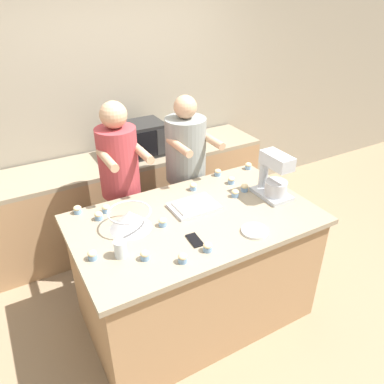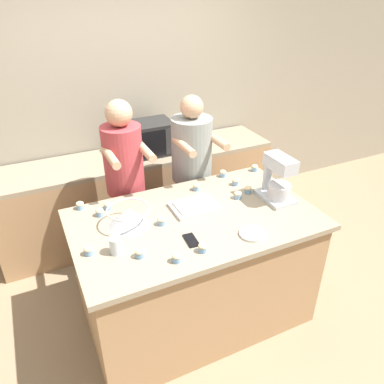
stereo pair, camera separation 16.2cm
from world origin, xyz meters
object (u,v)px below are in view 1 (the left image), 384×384
(cupcake_3, at_px, (245,188))
(cupcake_7, at_px, (145,255))
(drinking_glass, at_px, (120,249))
(cupcake_11, at_px, (218,172))
(cupcake_6, at_px, (183,258))
(microwave_oven, at_px, (138,140))
(small_plate, at_px, (255,231))
(cell_phone, at_px, (195,240))
(cupcake_13, at_px, (99,216))
(person_left, at_px, (122,193))
(cupcake_4, at_px, (92,255))
(cupcake_9, at_px, (208,247))
(cupcake_0, at_px, (248,166))
(cupcake_12, at_px, (193,187))
(person_right, at_px, (186,180))
(cupcake_8, at_px, (231,180))
(baking_tray, at_px, (194,206))
(mixing_bowl, at_px, (130,219))
(cupcake_10, at_px, (106,209))
(cupcake_5, at_px, (77,210))
(cupcake_2, at_px, (163,222))
(stand_mixer, at_px, (274,178))
(cupcake_1, at_px, (235,193))

(cupcake_3, bearing_deg, cupcake_7, -159.47)
(drinking_glass, height_order, cupcake_11, drinking_glass)
(cupcake_6, bearing_deg, microwave_oven, 76.11)
(cupcake_6, bearing_deg, small_plate, 3.21)
(small_plate, distance_m, cupcake_6, 0.56)
(cell_phone, xyz_separation_m, cupcake_7, (-0.35, -0.01, 0.03))
(cupcake_3, distance_m, cupcake_13, 1.14)
(person_left, xyz_separation_m, cupcake_3, (0.82, -0.57, 0.10))
(cupcake_4, distance_m, cupcake_9, 0.70)
(cupcake_0, relative_size, cupcake_12, 1.00)
(person_right, relative_size, cupcake_4, 26.68)
(cupcake_3, height_order, cupcake_12, same)
(cupcake_8, bearing_deg, person_right, 114.87)
(cupcake_12, relative_size, cupcake_13, 1.00)
(cell_phone, distance_m, cupcake_9, 0.13)
(baking_tray, distance_m, cupcake_9, 0.51)
(mixing_bowl, height_order, cupcake_8, mixing_bowl)
(microwave_oven, distance_m, cell_phone, 1.58)
(mixing_bowl, xyz_separation_m, cupcake_3, (0.97, 0.03, -0.04))
(small_plate, xyz_separation_m, cupcake_10, (-0.78, 0.72, 0.02))
(cupcake_6, relative_size, cupcake_8, 1.00)
(person_right, distance_m, microwave_oven, 0.68)
(person_left, height_order, mixing_bowl, person_left)
(microwave_oven, bearing_deg, cupcake_13, -125.24)
(small_plate, distance_m, cupcake_3, 0.55)
(cupcake_5, height_order, cupcake_8, same)
(drinking_glass, relative_size, small_plate, 0.61)
(baking_tray, height_order, cupcake_9, cupcake_9)
(drinking_glass, relative_size, cupcake_9, 1.84)
(cupcake_2, bearing_deg, person_left, 94.01)
(cupcake_9, bearing_deg, microwave_oven, 81.97)
(cupcake_4, relative_size, cupcake_8, 1.00)
(drinking_glass, distance_m, cupcake_4, 0.17)
(small_plate, distance_m, cupcake_8, 0.69)
(person_left, bearing_deg, cupcake_2, -85.99)
(person_right, height_order, cupcake_0, person_right)
(cupcake_13, bearing_deg, cupcake_2, -39.25)
(stand_mixer, bearing_deg, cupcake_6, -160.28)
(cupcake_3, distance_m, cupcake_12, 0.41)
(cell_phone, bearing_deg, baking_tray, 60.98)
(cell_phone, relative_size, cupcake_8, 2.49)
(mixing_bowl, distance_m, cupcake_2, 0.22)
(microwave_oven, xyz_separation_m, cupcake_8, (0.39, -1.03, -0.07))
(stand_mixer, relative_size, cupcake_8, 5.94)
(cupcake_2, bearing_deg, cupcake_12, 37.80)
(cupcake_6, bearing_deg, cupcake_9, 5.59)
(cupcake_4, bearing_deg, cupcake_9, -23.09)
(person_left, height_order, cupcake_1, person_left)
(person_right, xyz_separation_m, cupcake_5, (-1.02, -0.25, 0.14))
(cell_phone, relative_size, cupcake_5, 2.49)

